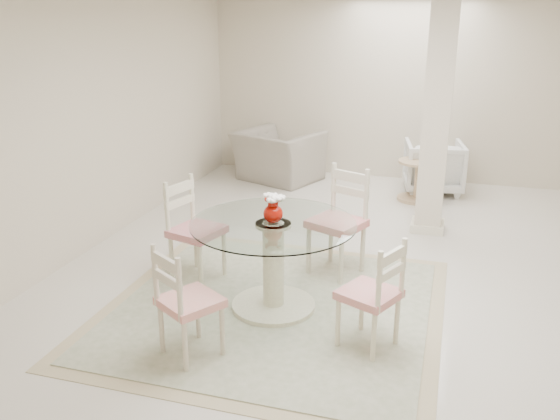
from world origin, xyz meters
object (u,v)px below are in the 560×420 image
(dining_chair_west, at_px, (191,222))
(dining_chair_south, at_px, (182,295))
(dining_chair_east, at_px, (377,288))
(armchair_white, at_px, (433,167))
(recliner_taupe, at_px, (278,156))
(dining_chair_north, at_px, (341,213))
(column, at_px, (437,117))
(side_table, at_px, (417,182))
(red_vase, at_px, (273,208))
(dining_table, at_px, (273,266))

(dining_chair_west, relative_size, dining_chair_south, 1.09)
(dining_chair_east, relative_size, armchair_white, 1.23)
(dining_chair_south, relative_size, recliner_taupe, 0.86)
(dining_chair_east, relative_size, dining_chair_north, 0.85)
(column, bearing_deg, side_table, 100.97)
(red_vase, bearing_deg, dining_chair_east, -23.11)
(column, xyz_separation_m, dining_table, (-1.18, -2.39, -0.94))
(recliner_taupe, xyz_separation_m, side_table, (2.11, -0.42, -0.12))
(dining_chair_north, bearing_deg, dining_chair_east, -45.52)
(dining_chair_north, distance_m, dining_chair_south, 2.04)
(dining_chair_east, distance_m, armchair_white, 4.42)
(red_vase, xyz_separation_m, recliner_taupe, (-1.15, 3.95, -0.56))
(dining_table, bearing_deg, column, 63.80)
(red_vase, height_order, dining_chair_west, dining_chair_west)
(column, distance_m, dining_table, 2.83)
(dining_table, height_order, armchair_white, dining_table)
(column, xyz_separation_m, armchair_white, (-0.03, 1.62, -0.98))
(dining_chair_west, xyz_separation_m, recliner_taupe, (-0.21, 3.56, -0.20))
(red_vase, relative_size, armchair_white, 0.31)
(armchair_white, bearing_deg, dining_chair_south, 62.63)
(side_table, bearing_deg, dining_table, -105.19)
(dining_chair_west, bearing_deg, recliner_taupe, 19.21)
(dining_chair_north, height_order, dining_chair_south, dining_chair_north)
(dining_chair_north, bearing_deg, column, 84.67)
(dining_chair_east, xyz_separation_m, recliner_taupe, (-2.08, 4.35, -0.15))
(dining_chair_east, bearing_deg, column, -159.99)
(column, bearing_deg, red_vase, -116.12)
(column, bearing_deg, dining_table, -116.20)
(column, bearing_deg, armchair_white, 91.24)
(armchair_white, bearing_deg, column, 81.28)
(armchair_white, bearing_deg, dining_chair_east, 77.31)
(dining_chair_east, distance_m, side_table, 3.94)
(red_vase, xyz_separation_m, dining_chair_east, (0.93, -0.40, -0.41))
(dining_chair_south, height_order, recliner_taupe, dining_chair_south)
(dining_table, relative_size, recliner_taupe, 1.21)
(column, height_order, dining_chair_west, column)
(dining_chair_east, distance_m, dining_chair_west, 2.04)
(dining_chair_east, bearing_deg, red_vase, -88.08)
(side_table, bearing_deg, column, -79.03)
(dining_chair_west, distance_m, armchair_white, 4.18)
(dining_chair_north, bearing_deg, red_vase, -89.94)
(red_vase, bearing_deg, dining_chair_south, -113.81)
(dining_chair_west, bearing_deg, dining_chair_south, -141.98)
(dining_table, bearing_deg, armchair_white, 74.09)
(column, relative_size, side_table, 4.85)
(dining_table, relative_size, dining_chair_east, 1.40)
(dining_chair_north, bearing_deg, dining_chair_west, -134.76)
(dining_chair_north, relative_size, armchair_white, 1.44)
(dining_chair_west, height_order, armchair_white, dining_chair_west)
(red_vase, distance_m, armchair_white, 4.21)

